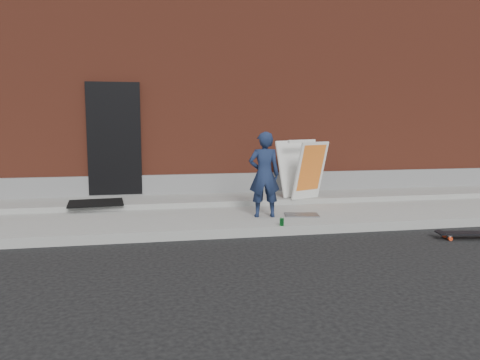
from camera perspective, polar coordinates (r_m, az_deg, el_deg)
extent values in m
plane|color=black|center=(7.24, 4.67, -6.84)|extent=(80.00, 80.00, 0.00)
cube|color=gray|center=(8.64, 2.00, -4.01)|extent=(20.00, 3.00, 0.15)
cube|color=gray|center=(9.49, 0.79, -2.24)|extent=(20.00, 1.20, 0.10)
cube|color=maroon|center=(13.92, -3.09, 10.24)|extent=(20.00, 8.00, 5.00)
cube|color=slate|center=(10.00, 0.13, -0.30)|extent=(20.00, 0.10, 0.40)
cube|color=black|center=(9.76, -15.07, 4.87)|extent=(1.05, 0.12, 2.25)
imported|color=#172240|center=(7.82, 2.97, 0.66)|extent=(0.55, 0.39, 1.43)
cylinder|color=red|center=(7.77, 23.65, -6.22)|extent=(0.07, 0.05, 0.06)
cylinder|color=red|center=(7.61, 24.26, -6.54)|extent=(0.07, 0.05, 0.06)
cube|color=#B2B3B7|center=(7.68, 23.97, -6.08)|extent=(0.09, 0.20, 0.02)
cube|color=black|center=(7.81, 26.01, -5.83)|extent=(0.91, 0.37, 0.02)
cube|color=silver|center=(9.10, 8.55, 1.14)|extent=(0.75, 0.56, 1.11)
cube|color=silver|center=(9.47, 6.46, 1.41)|extent=(0.75, 0.56, 1.11)
cube|color=yellow|center=(9.09, 8.67, 0.77)|extent=(0.61, 0.45, 0.89)
cube|color=silver|center=(9.25, 7.54, 4.71)|extent=(0.65, 0.33, 0.06)
cylinder|color=#18782E|center=(7.26, 5.12, -5.10)|extent=(0.08, 0.08, 0.12)
cube|color=black|center=(8.98, -17.16, -2.68)|extent=(1.04, 0.87, 0.03)
cube|color=#5B5C61|center=(8.10, 7.51, -4.23)|extent=(0.63, 0.47, 0.02)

